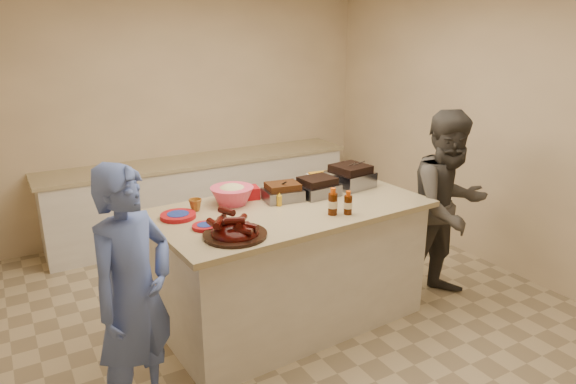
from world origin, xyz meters
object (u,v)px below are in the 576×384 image
bbq_bottle_b (332,214)px  guest_gray (439,295)px  coleslaw_bowl (232,204)px  plastic_cup (196,211)px  roasting_pan (350,186)px  mustard_bottle (279,206)px  rib_platter (235,236)px  island (291,319)px  bbq_bottle_a (348,214)px

bbq_bottle_b → guest_gray: (1.21, -0.01, -1.01)m
coleslaw_bowl → plastic_cup: coleslaw_bowl is taller
roasting_pan → plastic_cup: (-1.39, 0.08, 0.00)m
roasting_pan → mustard_bottle: (-0.79, -0.14, 0.00)m
rib_platter → roasting_pan: bearing=21.4°
island → bbq_bottle_b: (0.17, -0.32, 1.01)m
coleslaw_bowl → guest_gray: size_ratio=0.20×
bbq_bottle_a → bbq_bottle_b: size_ratio=0.88×
rib_platter → bbq_bottle_b: bearing=1.3°
roasting_pan → bbq_bottle_a: size_ratio=1.84×
coleslaw_bowl → guest_gray: coleslaw_bowl is taller
island → rib_platter: size_ratio=4.91×
rib_platter → bbq_bottle_b: size_ratio=2.11×
mustard_bottle → guest_gray: 1.81m
roasting_pan → rib_platter: bearing=-166.7°
coleslaw_bowl → mustard_bottle: bearing=-37.4°
island → coleslaw_bowl: size_ratio=6.21×
rib_platter → bbq_bottle_b: (0.80, 0.02, 0.00)m
bbq_bottle_b → roasting_pan: bearing=43.2°
roasting_pan → island: bearing=-173.4°
rib_platter → plastic_cup: bearing=94.6°
coleslaw_bowl → bbq_bottle_b: 0.81m
island → guest_gray: size_ratio=1.25×
island → roasting_pan: bearing=11.7°
guest_gray → plastic_cup: bearing=166.8°
bbq_bottle_a → guest_gray: size_ratio=0.11×
bbq_bottle_b → mustard_bottle: size_ratio=1.88×
roasting_pan → bbq_bottle_b: size_ratio=1.62×
island → rib_platter: 1.24m
mustard_bottle → guest_gray: mustard_bottle is taller
bbq_bottle_a → rib_platter: bearing=178.0°
coleslaw_bowl → bbq_bottle_b: bearing=-47.7°
rib_platter → coleslaw_bowl: (0.26, 0.62, 0.00)m
bbq_bottle_b → mustard_bottle: (-0.25, 0.37, 0.00)m
rib_platter → coleslaw_bowl: coleslaw_bowl is taller
island → coleslaw_bowl: bearing=140.7°
plastic_cup → bbq_bottle_b: bearing=-34.9°
plastic_cup → bbq_bottle_a: bearing=-34.0°
roasting_pan → bbq_bottle_a: (-0.44, -0.56, 0.00)m
guest_gray → island: bearing=169.5°
bbq_bottle_b → plastic_cup: bbq_bottle_b is taller
roasting_pan → guest_gray: bearing=-46.2°
bbq_bottle_a → plastic_cup: (-0.95, 0.64, 0.00)m
coleslaw_bowl → mustard_bottle: 0.38m
rib_platter → plastic_cup: size_ratio=4.33×
island → roasting_pan: 1.24m
coleslaw_bowl → bbq_bottle_a: coleslaw_bowl is taller
bbq_bottle_b → mustard_bottle: 0.44m
rib_platter → plastic_cup: 0.61m
bbq_bottle_a → bbq_bottle_b: (-0.10, 0.05, 0.00)m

